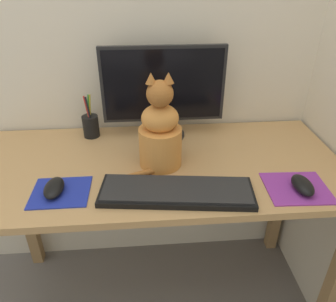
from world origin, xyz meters
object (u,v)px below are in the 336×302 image
Objects in this scene: computer_mouse_left at (54,188)px; cat at (160,133)px; computer_mouse_right at (303,185)px; pen_cup at (91,125)px; keyboard at (177,191)px; monitor at (163,90)px.

cat is at bearing 22.68° from computer_mouse_left.
cat reaches higher than computer_mouse_left.
computer_mouse_right reaches higher than computer_mouse_left.
computer_mouse_right is 0.62× the size of pen_cup.
keyboard is at bearing -53.43° from pen_cup.
pen_cup is (-0.31, 0.41, 0.04)m from keyboard.
computer_mouse_right is at bearing -31.39° from pen_cup.
monitor is 0.23m from cat.
computer_mouse_left is (-0.37, -0.36, -0.18)m from monitor.
pen_cup reaches higher than computer_mouse_left.
cat reaches higher than keyboard.
computer_mouse_left is 0.77m from computer_mouse_right.
computer_mouse_left is at bearing -157.53° from cat.
computer_mouse_right is (0.39, -0.01, 0.01)m from keyboard.
pen_cup is at bearing 176.04° from monitor.
keyboard is 0.40m from computer_mouse_right.
computer_mouse_left is 0.62× the size of pen_cup.
keyboard is 1.46× the size of cat.
computer_mouse_right reaches higher than keyboard.
cat is (-0.04, 0.18, 0.11)m from keyboard.
keyboard is 4.46× the size of computer_mouse_left.
keyboard is 0.38m from computer_mouse_left.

